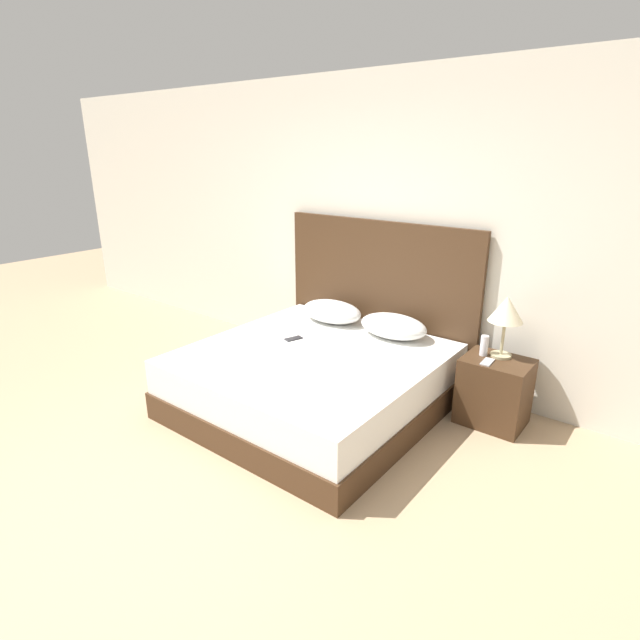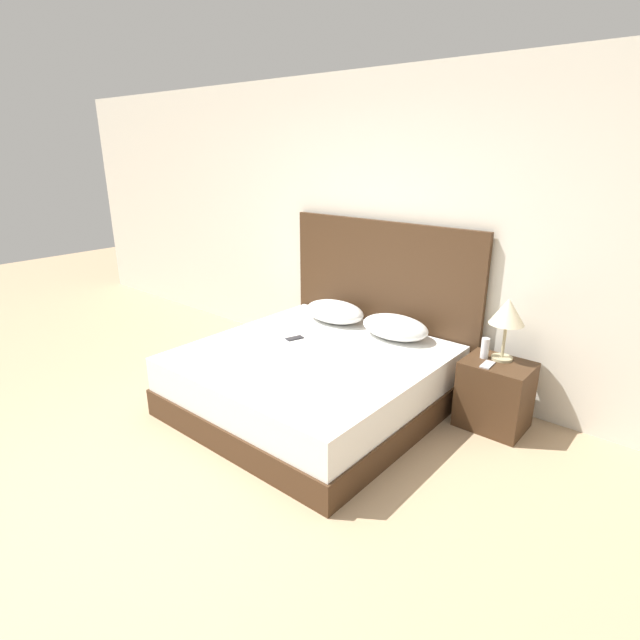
% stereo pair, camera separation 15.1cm
% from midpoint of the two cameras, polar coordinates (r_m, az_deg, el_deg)
% --- Properties ---
extents(ground_plane, '(16.00, 16.00, 0.00)m').
position_cam_midpoint_polar(ground_plane, '(3.33, -18.86, -20.36)').
color(ground_plane, tan).
extents(wall_back, '(10.00, 0.06, 2.70)m').
position_cam_midpoint_polar(wall_back, '(4.60, 9.33, 9.97)').
color(wall_back, silver).
rests_on(wall_back, ground_plane).
extents(bed, '(1.89, 1.91, 0.50)m').
position_cam_midpoint_polar(bed, '(4.14, 0.20, -6.92)').
color(bed, '#422B19').
rests_on(bed, ground_plane).
extents(headboard, '(1.98, 0.05, 1.45)m').
position_cam_midpoint_polar(headboard, '(4.71, 7.87, 2.41)').
color(headboard, '#422B19').
rests_on(headboard, ground_plane).
extents(pillow_left, '(0.61, 0.40, 0.19)m').
position_cam_midpoint_polar(pillow_left, '(4.71, 2.60, 0.96)').
color(pillow_left, white).
rests_on(pillow_left, bed).
extents(pillow_right, '(0.61, 0.40, 0.19)m').
position_cam_midpoint_polar(pillow_right, '(4.36, 9.54, -0.81)').
color(pillow_right, white).
rests_on(pillow_right, bed).
extents(phone_on_bed, '(0.11, 0.16, 0.01)m').
position_cam_midpoint_polar(phone_on_bed, '(4.31, -1.92, -2.10)').
color(phone_on_bed, '#232328').
rests_on(phone_on_bed, bed).
extents(nightstand, '(0.49, 0.40, 0.54)m').
position_cam_midpoint_polar(nightstand, '(4.12, 20.33, -8.02)').
color(nightstand, '#422B19').
rests_on(nightstand, ground_plane).
extents(table_lamp, '(0.26, 0.26, 0.48)m').
position_cam_midpoint_polar(table_lamp, '(3.96, 21.67, 0.70)').
color(table_lamp, tan).
rests_on(table_lamp, nightstand).
extents(phone_on_nightstand, '(0.08, 0.15, 0.01)m').
position_cam_midpoint_polar(phone_on_nightstand, '(3.93, 19.64, -4.84)').
color(phone_on_nightstand, '#B7B7BC').
rests_on(phone_on_nightstand, nightstand).
extents(toiletry_bottle, '(0.06, 0.06, 0.16)m').
position_cam_midpoint_polar(toiletry_bottle, '(4.03, 19.36, -3.06)').
color(toiletry_bottle, silver).
rests_on(toiletry_bottle, nightstand).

